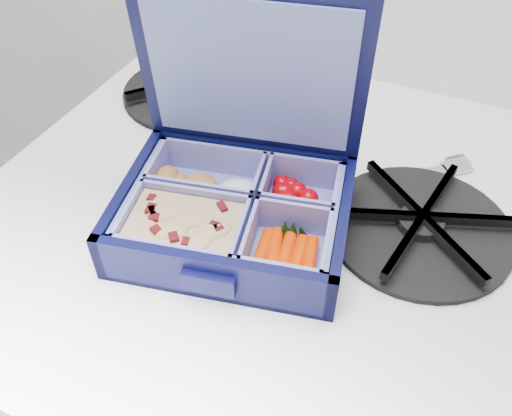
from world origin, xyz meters
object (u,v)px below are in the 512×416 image
at_px(stove, 283,400).
at_px(bento_box, 234,214).
at_px(burner_grate, 421,221).
at_px(fork, 383,182).

xyz_separation_m(stove, bento_box, (-0.03, -0.08, 0.49)).
bearing_deg(bento_box, stove, 54.81).
distance_m(stove, bento_box, 0.50).
height_order(burner_grate, fork, burner_grate).
distance_m(bento_box, burner_grate, 0.18).
bearing_deg(stove, burner_grate, -1.63).
bearing_deg(burner_grate, stove, 178.37).
height_order(stove, bento_box, bento_box).
relative_size(bento_box, burner_grate, 1.18).
relative_size(burner_grate, fork, 0.97).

